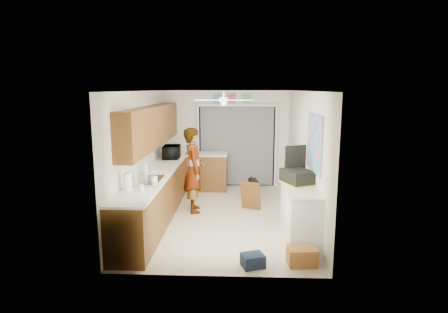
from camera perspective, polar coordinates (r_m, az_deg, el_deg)
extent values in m
plane|color=beige|center=(7.71, -0.13, -8.98)|extent=(5.00, 5.00, 0.00)
plane|color=white|center=(7.27, -0.14, 9.95)|extent=(5.00, 5.00, 0.00)
plane|color=silver|center=(9.86, 0.53, 2.75)|extent=(3.20, 0.00, 3.20)
plane|color=silver|center=(4.95, -1.45, -4.86)|extent=(3.20, 0.00, 3.20)
plane|color=silver|center=(7.63, -12.23, 0.29)|extent=(0.00, 5.00, 5.00)
plane|color=silver|center=(7.49, 12.19, 0.11)|extent=(0.00, 5.00, 5.00)
cube|color=brown|center=(7.74, -9.84, -5.57)|extent=(0.60, 4.80, 0.90)
cube|color=white|center=(7.62, -9.88, -2.16)|extent=(0.62, 4.80, 0.04)
cube|color=brown|center=(7.71, -10.86, 4.57)|extent=(0.32, 4.00, 0.80)
cube|color=silver|center=(6.66, -11.70, -3.72)|extent=(0.50, 0.76, 0.06)
cylinder|color=silver|center=(6.69, -13.31, -2.89)|extent=(0.03, 0.03, 0.22)
cube|color=brown|center=(9.54, -2.59, -2.40)|extent=(1.00, 0.60, 0.90)
cube|color=white|center=(9.44, -2.61, 0.38)|extent=(1.04, 0.64, 0.04)
cube|color=black|center=(9.85, 1.97, 1.57)|extent=(2.00, 0.06, 2.10)
cube|color=slate|center=(9.81, 1.97, 1.53)|extent=(1.90, 0.03, 2.05)
cube|color=white|center=(9.88, -3.96, 1.58)|extent=(0.06, 0.04, 2.10)
cube|color=white|center=(9.87, 7.91, 1.49)|extent=(0.06, 0.04, 2.10)
cube|color=white|center=(9.72, 2.01, 7.79)|extent=(2.10, 0.04, 0.06)
cube|color=#508ED7|center=(9.76, -0.96, 8.86)|extent=(0.22, 0.02, 0.22)
cube|color=#CA4E4B|center=(9.74, 1.12, 8.86)|extent=(0.22, 0.02, 0.22)
cube|color=#64AE63|center=(9.74, 3.51, 8.84)|extent=(0.22, 0.02, 0.22)
cube|color=silver|center=(9.76, 5.88, 8.81)|extent=(0.22, 0.02, 0.22)
cube|color=silver|center=(9.82, -5.08, 8.83)|extent=(0.22, 0.02, 0.26)
cube|color=white|center=(6.50, 11.49, -8.72)|extent=(0.50, 1.40, 0.90)
cube|color=white|center=(6.36, 11.56, -4.71)|extent=(0.54, 1.44, 0.04)
cube|color=#EC57B8|center=(6.45, 13.62, 2.04)|extent=(0.03, 1.15, 0.95)
cube|color=white|center=(7.48, -0.07, 8.58)|extent=(1.14, 1.14, 0.24)
imported|color=black|center=(8.79, -7.99, 0.68)|extent=(0.40, 0.56, 0.30)
imported|color=silver|center=(7.24, -11.88, -1.66)|extent=(0.13, 0.13, 0.27)
imported|color=white|center=(6.61, -10.68, -3.50)|extent=(0.13, 0.13, 0.10)
cylinder|color=silver|center=(6.47, -10.54, -3.58)|extent=(0.13, 0.13, 0.14)
cylinder|color=silver|center=(6.08, -12.48, -4.69)|extent=(0.08, 0.08, 0.11)
cylinder|color=white|center=(6.14, -14.48, -3.80)|extent=(0.15, 0.15, 0.29)
cube|color=black|center=(6.54, 11.12, -3.03)|extent=(0.60, 0.67, 0.23)
cube|color=yellow|center=(6.57, 11.08, -3.97)|extent=(0.64, 0.71, 0.02)
cube|color=black|center=(6.77, 10.83, -0.41)|extent=(0.40, 0.20, 0.50)
cube|color=#A57133|center=(5.78, 11.78, -14.64)|extent=(0.44, 0.34, 0.26)
cube|color=#151F35|center=(5.63, 4.41, -15.52)|extent=(0.38, 0.35, 0.19)
cube|color=brown|center=(7.98, 4.05, -5.96)|extent=(0.45, 0.30, 0.62)
imported|color=white|center=(7.77, -4.62, -2.06)|extent=(0.54, 0.71, 1.77)
cube|color=black|center=(8.98, 4.46, -4.65)|extent=(0.34, 0.62, 0.47)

